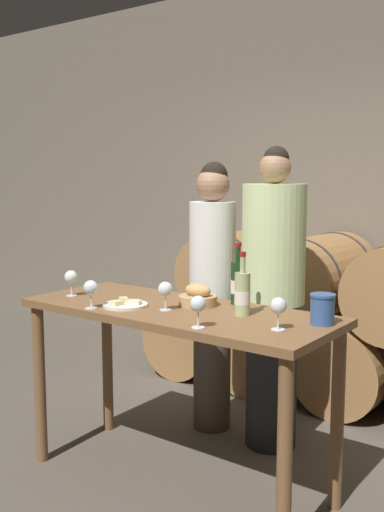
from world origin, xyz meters
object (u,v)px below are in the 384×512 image
(person_left, at_px, (212,291))
(wine_glass_center, at_px, (165,290))
(blue_crock, at_px, (322,308))
(tasting_table, at_px, (177,335))
(wine_bottle_red, at_px, (238,283))
(person_right, at_px, (273,298))
(wine_glass_right, at_px, (198,305))
(wine_glass_far_right, at_px, (278,307))
(wine_glass_far_left, at_px, (71,278))
(wine_glass_left, at_px, (91,288))
(wine_bottle_white, at_px, (242,293))
(bread_basket, at_px, (198,297))
(cheese_plate, at_px, (125,304))

(person_left, height_order, wine_glass_center, person_left)
(blue_crock, bearing_deg, tasting_table, -170.47)
(wine_bottle_red, bearing_deg, person_right, 93.42)
(person_left, relative_size, wine_glass_right, 11.68)
(tasting_table, xyz_separation_m, person_right, (0.17, 0.69, 0.10))
(person_right, relative_size, wine_glass_far_right, 12.25)
(wine_bottle_red, xyz_separation_m, wine_glass_far_left, (-0.85, -0.38, -0.01))
(wine_glass_left, relative_size, wine_glass_far_right, 1.00)
(person_left, distance_m, wine_glass_far_right, 1.18)
(person_right, distance_m, wine_glass_left, 1.09)
(person_right, bearing_deg, wine_glass_right, -80.75)
(wine_bottle_white, bearing_deg, blue_crock, 8.98)
(wine_bottle_white, height_order, wine_glass_center, wine_bottle_white)
(bread_basket, distance_m, wine_glass_center, 0.20)
(wine_glass_far_left, distance_m, wine_glass_center, 0.64)
(wine_glass_left, bearing_deg, wine_bottle_white, 25.86)
(tasting_table, height_order, person_right, person_right)
(person_left, xyz_separation_m, cheese_plate, (0.02, -0.81, 0.06))
(wine_bottle_red, relative_size, wine_glass_center, 2.22)
(tasting_table, height_order, wine_glass_right, wine_glass_right)
(wine_bottle_red, bearing_deg, person_left, 137.08)
(wine_bottle_red, distance_m, wine_glass_far_right, 0.55)
(wine_bottle_white, relative_size, wine_glass_right, 2.13)
(wine_bottle_red, height_order, wine_bottle_white, wine_bottle_red)
(tasting_table, height_order, cheese_plate, cheese_plate)
(wine_bottle_red, relative_size, wine_glass_left, 2.22)
(person_right, height_order, wine_glass_far_right, person_right)
(bread_basket, bearing_deg, wine_glass_left, -135.83)
(wine_glass_far_left, relative_size, wine_glass_left, 1.00)
(person_right, distance_m, wine_glass_center, 0.80)
(tasting_table, distance_m, wine_bottle_red, 0.41)
(bread_basket, bearing_deg, wine_glass_center, -109.13)
(blue_crock, height_order, wine_glass_far_left, wine_glass_far_left)
(wine_glass_far_left, distance_m, wine_glass_far_right, 1.28)
(person_left, relative_size, wine_bottle_red, 5.25)
(wine_bottle_red, xyz_separation_m, wine_bottle_white, (0.15, -0.20, -0.01))
(bread_basket, bearing_deg, person_left, 118.21)
(wine_glass_center, bearing_deg, bread_basket, 70.87)
(wine_bottle_red, distance_m, wine_glass_far_left, 0.93)
(wine_glass_center, bearing_deg, wine_glass_far_left, -176.87)
(wine_glass_center, relative_size, wine_glass_far_right, 1.00)
(person_left, relative_size, wine_glass_far_left, 11.68)
(tasting_table, height_order, wine_glass_center, wine_glass_center)
(tasting_table, relative_size, wine_glass_far_right, 11.43)
(blue_crock, relative_size, cheese_plate, 0.60)
(tasting_table, xyz_separation_m, wine_glass_right, (0.32, -0.26, 0.24))
(wine_glass_left, bearing_deg, person_left, 85.30)
(wine_glass_right, bearing_deg, wine_glass_far_left, 171.33)
(person_right, xyz_separation_m, wine_glass_left, (-0.51, -0.95, 0.14))
(person_right, bearing_deg, tasting_table, -103.97)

